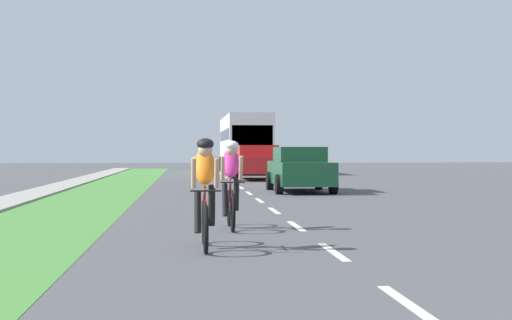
{
  "coord_description": "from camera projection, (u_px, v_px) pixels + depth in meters",
  "views": [
    {
      "loc": [
        -2.02,
        -1.84,
        1.41
      ],
      "look_at": [
        -0.13,
        18.46,
        1.14
      ],
      "focal_mm": 51.95,
      "sensor_mm": 36.0,
      "label": 1
    }
  ],
  "objects": [
    {
      "name": "cyclist_trailing",
      "position": [
        231.0,
        184.0,
        13.18
      ],
      "size": [
        0.42,
        1.72,
        1.58
      ],
      "color": "black",
      "rests_on": "ground_plane"
    },
    {
      "name": "grass_verge",
      "position": [
        90.0,
        199.0,
        21.5
      ],
      "size": [
        2.82,
        70.0,
        0.01
      ],
      "primitive_type": "cube",
      "color": "#478438",
      "rests_on": "ground_plane"
    },
    {
      "name": "sidewalk_concrete",
      "position": [
        18.0,
        199.0,
        21.31
      ],
      "size": [
        1.24,
        70.0,
        0.1
      ],
      "primitive_type": "cube",
      "color": "#9E998E",
      "rests_on": "ground_plane"
    },
    {
      "name": "ground_plane",
      "position": [
        255.0,
        198.0,
        21.95
      ],
      "size": [
        120.0,
        120.0,
        0.0
      ],
      "primitive_type": "plane",
      "color": "#4C4C4F"
    },
    {
      "name": "bus_white",
      "position": [
        244.0,
        141.0,
        46.18
      ],
      "size": [
        2.78,
        11.6,
        3.48
      ],
      "color": "silver",
      "rests_on": "ground_plane"
    },
    {
      "name": "pickup_red",
      "position": [
        256.0,
        162.0,
        35.24
      ],
      "size": [
        2.22,
        5.1,
        1.64
      ],
      "color": "red",
      "rests_on": "ground_plane"
    },
    {
      "name": "cyclist_lead",
      "position": [
        205.0,
        192.0,
        10.51
      ],
      "size": [
        0.42,
        1.72,
        1.58
      ],
      "color": "black",
      "rests_on": "ground_plane"
    },
    {
      "name": "lane_markings_center",
      "position": [
        245.0,
        190.0,
        25.93
      ],
      "size": [
        0.12,
        54.3,
        0.01
      ],
      "color": "white",
      "rests_on": "ground_plane"
    },
    {
      "name": "sedan_dark_green",
      "position": [
        300.0,
        169.0,
        25.08
      ],
      "size": [
        1.98,
        4.3,
        1.52
      ],
      "color": "#194C2D",
      "rests_on": "ground_plane"
    }
  ]
}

